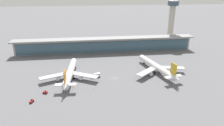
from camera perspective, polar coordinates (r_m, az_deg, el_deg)
ground_plane at (r=151.47m, az=0.67°, el=-4.31°), size 1200.00×1200.00×0.00m
airliner_left_stand at (r=152.13m, az=-11.95°, el=-2.71°), size 43.44×56.63×15.07m
airliner_centre_stand at (r=162.90m, az=12.74°, el=-1.14°), size 42.31×55.95×15.07m
service_truck_near_nose_red at (r=130.32m, az=-22.06°, el=-10.12°), size 2.51×3.25×2.05m
service_truck_under_wing_yellow at (r=165.95m, az=17.11°, el=-2.61°), size 3.07×2.09×2.05m
service_truck_mid_apron_red at (r=152.42m, az=-4.61°, el=-3.51°), size 7.65×4.16×3.10m
service_truck_by_tail_red at (r=137.38m, az=-18.62°, el=-7.95°), size 3.26×2.55×2.05m
terminal_building at (r=209.86m, az=-1.85°, el=5.33°), size 186.65×12.80×15.20m
control_tower at (r=240.16m, az=16.75°, el=12.26°), size 12.00×12.00×57.45m
safety_cone_alpha at (r=140.08m, az=-11.22°, el=-6.85°), size 0.62×0.62×0.70m
safety_cone_bravo at (r=137.75m, az=-18.40°, el=-8.10°), size 0.62×0.62×0.70m
safety_cone_charlie at (r=135.41m, az=-5.41°, el=-7.54°), size 0.62×0.62×0.70m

